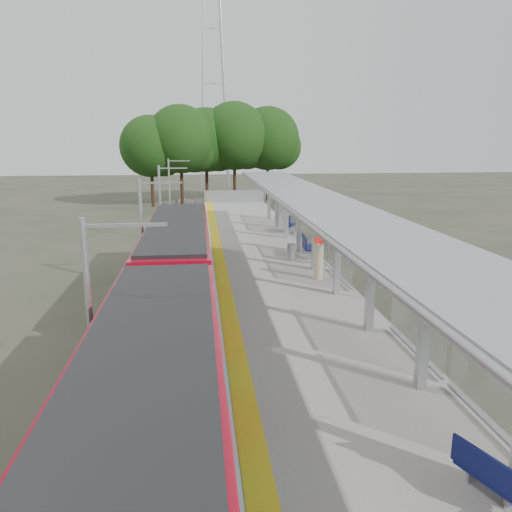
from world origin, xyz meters
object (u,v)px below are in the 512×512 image
Objects in this scene: bench_near at (489,477)px; info_pillar_far at (318,261)px; train at (170,309)px; bench_mid at (306,246)px; bench_far at (289,224)px; litter_bin at (291,252)px.

info_pillar_far is (0.41, 14.43, 0.33)m from bench_near.
train reaches higher than bench_mid.
train is 14.31× the size of info_pillar_far.
train is 15.83× the size of bench_mid.
train is 17.52× the size of bench_far.
bench_far is (7.05, 18.27, -0.50)m from train.
bench_mid is (0.79, 18.77, 0.11)m from bench_near.
litter_bin is at bearing -74.47° from bench_far.
bench_far is at bearing 77.20° from info_pillar_far.
bench_near is at bearing -89.40° from litter_bin.
train reaches higher than info_pillar_far.
train is 12.74m from bench_mid.
litter_bin is at bearing 70.05° from bench_near.
bench_near is 0.93× the size of bench_far.
litter_bin is (-0.19, 18.03, -0.06)m from bench_near.
train is at bearing -86.16° from bench_far.
bench_near is at bearing -67.62° from bench_far.
bench_near reaches higher than litter_bin.
litter_bin is at bearing 90.29° from info_pillar_far.
bench_near is 18.78m from bench_mid.
train is 9.05m from info_pillar_far.
bench_near is at bearing -87.07° from bench_mid.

